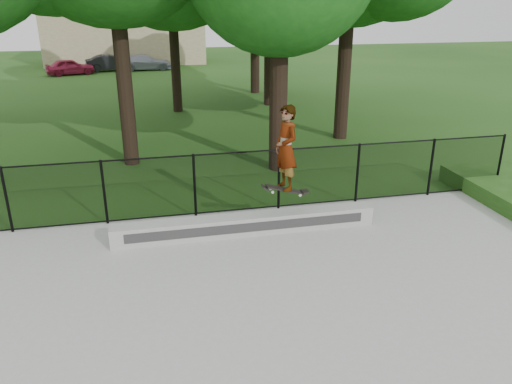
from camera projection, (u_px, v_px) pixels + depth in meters
The scene contains 7 objects.
grind_ledge at pixel (246, 225), 10.72m from camera, with size 5.68×0.40×0.41m, color #B8B8B3.
car_a at pixel (70, 67), 33.56m from camera, with size 1.26×3.11×1.07m, color #A11D3E.
car_b at pixel (111, 63), 35.38m from camera, with size 1.20×3.11×1.13m, color black.
car_c at pixel (145, 62), 35.84m from camera, with size 1.52×3.43×1.08m, color #9499A8.
skater_airborne at pixel (286, 149), 10.15m from camera, with size 0.82×0.73×1.96m.
chainlink_fence at pixel (195, 185), 11.42m from camera, with size 16.06×0.06×1.50m.
distant_building at pixel (126, 34), 39.72m from camera, with size 12.40×6.40×4.30m.
Camera 1 is at (-0.97, -4.85, 4.80)m, focal length 35.00 mm.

